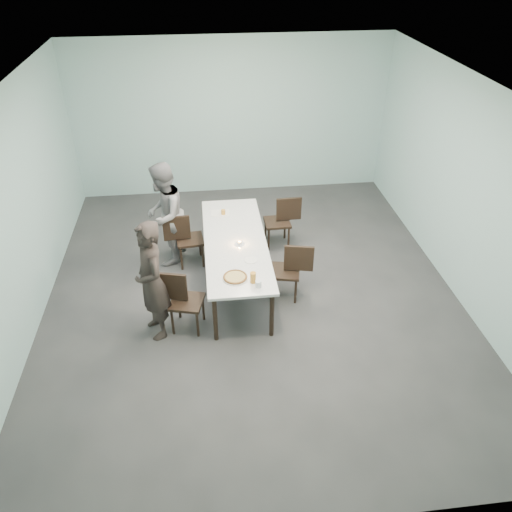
{
  "coord_description": "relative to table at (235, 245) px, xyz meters",
  "views": [
    {
      "loc": [
        -0.63,
        -5.85,
        4.64
      ],
      "look_at": [
        0.0,
        -0.5,
        1.0
      ],
      "focal_mm": 35.0,
      "sensor_mm": 36.0,
      "label": 1
    }
  ],
  "objects": [
    {
      "name": "ground",
      "position": [
        0.21,
        -0.29,
        -0.69
      ],
      "size": [
        7.0,
        7.0,
        0.0
      ],
      "primitive_type": "plane",
      "color": "#333335",
      "rests_on": "ground"
    },
    {
      "name": "room_shell",
      "position": [
        0.21,
        -0.29,
        1.33
      ],
      "size": [
        6.02,
        7.02,
        3.01
      ],
      "color": "#A0C8C9",
      "rests_on": "ground"
    },
    {
      "name": "table",
      "position": [
        0.0,
        0.0,
        0.0
      ],
      "size": [
        0.9,
        2.6,
        0.75
      ],
      "rotation": [
        0.0,
        0.0,
        -0.0
      ],
      "color": "white",
      "rests_on": "ground"
    },
    {
      "name": "chair_near_left",
      "position": [
        -0.81,
        -0.9,
        -0.19
      ],
      "size": [
        0.65,
        0.51,
        0.87
      ],
      "rotation": [
        0.0,
        0.0,
        -0.25
      ],
      "color": "black",
      "rests_on": "ground"
    },
    {
      "name": "chair_far_left",
      "position": [
        -0.76,
        0.63,
        -0.19
      ],
      "size": [
        0.63,
        0.46,
        0.87
      ],
      "rotation": [
        0.0,
        0.0,
        0.11
      ],
      "color": "black",
      "rests_on": "ground"
    },
    {
      "name": "chair_near_right",
      "position": [
        0.76,
        -0.41,
        -0.19
      ],
      "size": [
        0.65,
        0.5,
        0.87
      ],
      "rotation": [
        0.0,
        0.0,
        2.93
      ],
      "color": "black",
      "rests_on": "ground"
    },
    {
      "name": "chair_far_right",
      "position": [
        0.86,
        1.02,
        -0.19
      ],
      "size": [
        0.62,
        0.43,
        0.87
      ],
      "rotation": [
        0.0,
        0.0,
        3.17
      ],
      "color": "black",
      "rests_on": "ground"
    },
    {
      "name": "diner_near",
      "position": [
        -1.14,
        -0.97,
        0.15
      ],
      "size": [
        0.6,
        0.72,
        1.68
      ],
      "primitive_type": "imported",
      "rotation": [
        0.0,
        0.0,
        -1.2
      ],
      "color": "black",
      "rests_on": "ground"
    },
    {
      "name": "diner_far",
      "position": [
        -1.05,
        0.76,
        0.14
      ],
      "size": [
        0.83,
        0.95,
        1.67
      ],
      "primitive_type": "imported",
      "rotation": [
        0.0,
        0.0,
        -1.84
      ],
      "color": "gray",
      "rests_on": "ground"
    },
    {
      "name": "pizza",
      "position": [
        -0.08,
        -0.9,
        0.08
      ],
      "size": [
        0.34,
        0.34,
        0.04
      ],
      "color": "white",
      "rests_on": "table"
    },
    {
      "name": "side_plate",
      "position": [
        0.17,
        -0.52,
        0.06
      ],
      "size": [
        0.18,
        0.18,
        0.01
      ],
      "primitive_type": "cylinder",
      "color": "white",
      "rests_on": "table"
    },
    {
      "name": "beer_glass",
      "position": [
        0.15,
        -1.02,
        0.13
      ],
      "size": [
        0.08,
        0.08,
        0.15
      ],
      "primitive_type": "cylinder",
      "color": "orange",
      "rests_on": "table"
    },
    {
      "name": "water_tumbler",
      "position": [
        0.2,
        -1.12,
        0.1
      ],
      "size": [
        0.08,
        0.08,
        0.09
      ],
      "primitive_type": "cylinder",
      "color": "silver",
      "rests_on": "table"
    },
    {
      "name": "tealight",
      "position": [
        0.05,
        -0.09,
        0.08
      ],
      "size": [
        0.06,
        0.06,
        0.05
      ],
      "color": "silver",
      "rests_on": "table"
    },
    {
      "name": "amber_tumbler",
      "position": [
        -0.12,
        0.82,
        0.1
      ],
      "size": [
        0.07,
        0.07,
        0.08
      ],
      "primitive_type": "cylinder",
      "color": "orange",
      "rests_on": "table"
    },
    {
      "name": "menu",
      "position": [
        -0.17,
        0.87,
        0.06
      ],
      "size": [
        0.3,
        0.22,
        0.01
      ],
      "primitive_type": "cube",
      "rotation": [
        0.0,
        0.0,
        -0.0
      ],
      "color": "silver",
      "rests_on": "table"
    }
  ]
}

